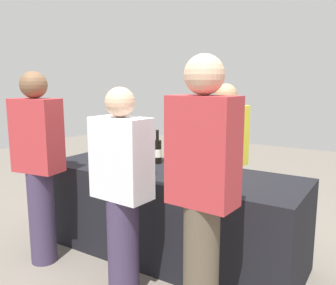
% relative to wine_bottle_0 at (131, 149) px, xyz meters
% --- Properties ---
extents(ground_plane, '(12.00, 12.00, 0.00)m').
position_rel_wine_bottle_0_xyz_m(ground_plane, '(0.51, -0.12, -0.91)').
color(ground_plane, slate).
extents(tasting_table, '(2.38, 0.83, 0.79)m').
position_rel_wine_bottle_0_xyz_m(tasting_table, '(0.51, -0.12, -0.52)').
color(tasting_table, black).
rests_on(tasting_table, ground_plane).
extents(wine_bottle_0, '(0.07, 0.07, 0.33)m').
position_rel_wine_bottle_0_xyz_m(wine_bottle_0, '(0.00, 0.00, 0.00)').
color(wine_bottle_0, black).
rests_on(wine_bottle_0, tasting_table).
extents(wine_bottle_1, '(0.08, 0.08, 0.32)m').
position_rel_wine_bottle_0_xyz_m(wine_bottle_1, '(0.28, 0.06, -0.01)').
color(wine_bottle_1, black).
rests_on(wine_bottle_1, tasting_table).
extents(wine_bottle_2, '(0.07, 0.07, 0.31)m').
position_rel_wine_bottle_0_xyz_m(wine_bottle_2, '(0.59, 0.09, -0.01)').
color(wine_bottle_2, black).
rests_on(wine_bottle_2, tasting_table).
extents(wine_bottle_3, '(0.07, 0.07, 0.31)m').
position_rel_wine_bottle_0_xyz_m(wine_bottle_3, '(0.97, -0.04, -0.01)').
color(wine_bottle_3, black).
rests_on(wine_bottle_3, tasting_table).
extents(wine_glass_0, '(0.07, 0.07, 0.14)m').
position_rel_wine_bottle_0_xyz_m(wine_glass_0, '(-0.22, -0.24, -0.02)').
color(wine_glass_0, silver).
rests_on(wine_glass_0, tasting_table).
extents(wine_glass_1, '(0.06, 0.06, 0.14)m').
position_rel_wine_bottle_0_xyz_m(wine_glass_1, '(-0.04, -0.30, -0.02)').
color(wine_glass_1, silver).
rests_on(wine_glass_1, tasting_table).
extents(wine_glass_2, '(0.07, 0.07, 0.13)m').
position_rel_wine_bottle_0_xyz_m(wine_glass_2, '(0.46, -0.30, -0.03)').
color(wine_glass_2, silver).
rests_on(wine_glass_2, tasting_table).
extents(wine_glass_3, '(0.07, 0.07, 0.15)m').
position_rel_wine_bottle_0_xyz_m(wine_glass_3, '(0.74, -0.27, -0.02)').
color(wine_glass_3, silver).
rests_on(wine_glass_3, tasting_table).
extents(wine_glass_4, '(0.06, 0.06, 0.13)m').
position_rel_wine_bottle_0_xyz_m(wine_glass_4, '(0.86, -0.31, -0.03)').
color(wine_glass_4, silver).
rests_on(wine_glass_4, tasting_table).
extents(server_pouring, '(0.43, 0.26, 1.55)m').
position_rel_wine_bottle_0_xyz_m(server_pouring, '(0.79, 0.49, -0.08)').
color(server_pouring, '#3F3351').
rests_on(server_pouring, ground_plane).
extents(guest_0, '(0.43, 0.28, 1.65)m').
position_rel_wine_bottle_0_xyz_m(guest_0, '(-0.34, -0.82, -0.02)').
color(guest_0, '#3F3351').
rests_on(guest_0, ground_plane).
extents(guest_1, '(0.43, 0.26, 1.54)m').
position_rel_wine_bottle_0_xyz_m(guest_1, '(0.59, -0.85, -0.09)').
color(guest_1, '#3F3351').
rests_on(guest_1, ground_plane).
extents(guest_2, '(0.41, 0.25, 1.73)m').
position_rel_wine_bottle_0_xyz_m(guest_2, '(1.25, -0.90, 0.03)').
color(guest_2, brown).
rests_on(guest_2, ground_plane).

